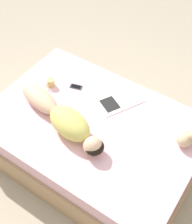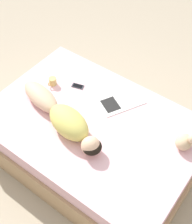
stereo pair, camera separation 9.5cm
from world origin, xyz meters
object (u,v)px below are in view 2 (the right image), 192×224
(cell_phone, at_px, (78,86))
(coffee_mug, at_px, (53,81))
(person, at_px, (63,117))
(open_magazine, at_px, (120,101))

(cell_phone, bearing_deg, coffee_mug, -77.22)
(person, distance_m, cell_phone, 0.56)
(open_magazine, relative_size, coffee_mug, 4.79)
(coffee_mug, relative_size, cell_phone, 0.80)
(open_magazine, relative_size, cell_phone, 3.82)
(open_magazine, xyz_separation_m, coffee_mug, (0.23, -0.77, 0.04))
(person, xyz_separation_m, open_magazine, (-0.60, 0.29, -0.10))
(open_magazine, bearing_deg, coffee_mug, -45.32)
(person, distance_m, open_magazine, 0.68)
(open_magazine, height_order, coffee_mug, coffee_mug)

